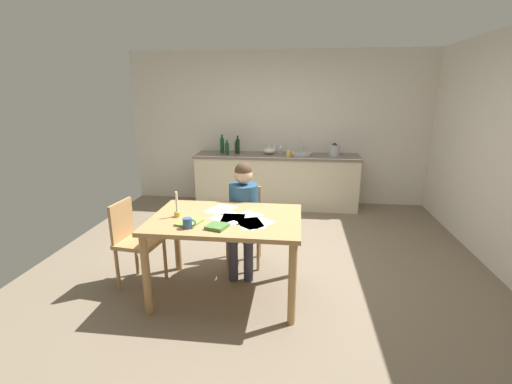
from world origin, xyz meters
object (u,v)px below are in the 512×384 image
wine_glass_by_kettle (274,147)px  wine_glass_back_left (269,147)px  mixing_bowl (269,151)px  person_seated (243,210)px  stovetop_kettle (334,150)px  chair_at_table (245,221)px  bottle_oil (222,145)px  bottle_wine_red (237,147)px  sink_unit (301,154)px  bottle_vinegar (227,148)px  chair_side_empty (134,239)px  book_cookery (189,223)px  coffee_mug (188,223)px  bottle_sauce (238,146)px  candlestick (177,210)px  book_magazine (217,226)px  wine_glass_near_sink (281,147)px  dining_table (226,228)px  teacup_on_counter (289,153)px

wine_glass_by_kettle → wine_glass_back_left: bearing=180.0°
mixing_bowl → wine_glass_by_kettle: bearing=45.8°
person_seated → stovetop_kettle: person_seated is taller
chair_at_table → bottle_oil: bearing=108.1°
bottle_wine_red → wine_glass_back_left: 0.56m
sink_unit → stovetop_kettle: sink_unit is taller
bottle_vinegar → chair_side_empty: bearing=-98.9°
sink_unit → wine_glass_by_kettle: sink_unit is taller
chair_at_table → book_cookery: chair_at_table is taller
coffee_mug → bottle_sauce: bottle_sauce is taller
chair_at_table → mixing_bowl: mixing_bowl is taller
book_cookery → stovetop_kettle: 3.42m
bottle_sauce → sink_unit: bearing=-1.0°
wine_glass_by_kettle → chair_side_empty: bearing=-112.2°
candlestick → book_cookery: (0.16, -0.16, -0.06)m
book_magazine → stovetop_kettle: 3.38m
wine_glass_near_sink → coffee_mug: bearing=-100.6°
dining_table → candlestick: bearing=-175.1°
dining_table → bottle_vinegar: 2.83m
bottle_wine_red → bottle_sauce: size_ratio=0.79×
person_seated → candlestick: 0.82m
person_seated → wine_glass_by_kettle: size_ratio=7.76×
chair_at_table → bottle_wine_red: bearing=102.0°
book_magazine → sink_unit: 3.21m
book_magazine → bottle_wine_red: 3.19m
bottle_vinegar → wine_glass_near_sink: (0.89, 0.24, 0.01)m
wine_glass_near_sink → bottle_oil: bearing=-174.9°
coffee_mug → bottle_oil: 3.24m
candlestick → book_magazine: candlestick is taller
bottle_vinegar → stovetop_kettle: bearing=2.8°
dining_table → candlestick: size_ratio=5.73×
wine_glass_by_kettle → chair_at_table: bearing=-94.3°
bottle_wine_red → wine_glass_near_sink: bearing=8.4°
mixing_bowl → wine_glass_by_kettle: (0.08, 0.08, 0.06)m
bottle_oil → wine_glass_near_sink: (1.00, 0.09, -0.03)m
teacup_on_counter → coffee_mug: bearing=-104.3°
bottle_sauce → book_magazine: bearing=-83.6°
wine_glass_back_left → book_cookery: bearing=-97.9°
person_seated → wine_glass_near_sink: person_seated is taller
sink_unit → bottle_oil: 1.36m
book_cookery → stovetop_kettle: stovetop_kettle is taller
book_cookery → bottle_oil: bottle_oil is taller
bottle_oil → coffee_mug: bearing=-83.2°
mixing_bowl → teacup_on_counter: 0.41m
coffee_mug → bottle_wine_red: 3.20m
sink_unit → wine_glass_back_left: bearing=165.1°
sink_unit → bottle_oil: size_ratio=1.14×
bottle_oil → stovetop_kettle: 1.90m
chair_side_empty → coffee_mug: 0.86m
stovetop_kettle → bottle_wine_red: bearing=178.6°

